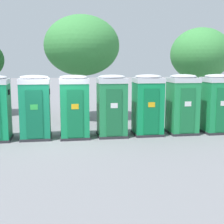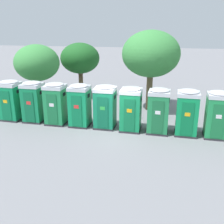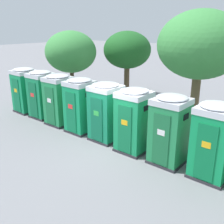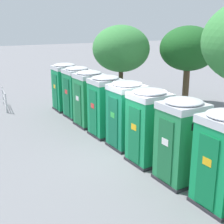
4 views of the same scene
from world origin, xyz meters
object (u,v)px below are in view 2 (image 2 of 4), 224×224
portapotty_0 (11,100)px  street_tree_1 (37,63)px  street_tree_2 (80,58)px  portapotty_7 (187,112)px  portapotty_5 (131,109)px  street_tree_3 (151,54)px  portapotty_6 (158,110)px  portapotty_2 (56,103)px  portapotty_3 (80,105)px  portapotty_8 (217,114)px  portapotty_4 (105,106)px  portapotty_1 (33,101)px

portapotty_0 → street_tree_1: size_ratio=0.57×
street_tree_2 → portapotty_7: bearing=-39.2°
portapotty_5 → portapotty_7: same height
street_tree_3 → portapotty_6: bearing=-79.3°
portapotty_2 → street_tree_2: size_ratio=0.57×
portapotty_3 → street_tree_2: bearing=107.5°
portapotty_2 → portapotty_8: size_ratio=1.00×
portapotty_2 → portapotty_3: bearing=-1.5°
portapotty_0 → portapotty_6: (9.19, -0.30, 0.00)m
portapotty_3 → portapotty_4: size_ratio=1.00×
street_tree_1 → street_tree_2: 3.76m
portapotty_0 → street_tree_3: 9.63m
portapotty_5 → street_tree_2: bearing=127.5°
portapotty_5 → portapotty_3: bearing=177.7°
portapotty_5 → street_tree_1: size_ratio=0.57×
portapotty_1 → portapotty_4: size_ratio=1.00×
portapotty_0 → portapotty_5: 7.66m
portapotty_2 → portapotty_4: bearing=-0.5°
portapotty_2 → street_tree_1: bearing=128.7°
portapotty_3 → portapotty_5: bearing=-2.3°
portapotty_2 → street_tree_2: bearing=94.7°
portapotty_2 → street_tree_1: (-2.85, 3.56, 1.87)m
portapotty_6 → street_tree_3: street_tree_3 is taller
portapotty_0 → portapotty_7: same height
portapotty_4 → portapotty_8: size_ratio=1.00×
street_tree_2 → street_tree_3: (5.87, -2.47, 0.71)m
portapotty_7 → street_tree_1: size_ratio=0.57×
street_tree_1 → street_tree_2: bearing=52.1°
portapotty_0 → portapotty_8: bearing=-1.6°
portapotty_6 → street_tree_1: street_tree_1 is taller
portapotty_5 → portapotty_7: 3.07m
portapotty_7 → portapotty_4: bearing=178.2°
portapotty_3 → portapotty_6: 4.60m
portapotty_8 → portapotty_1: bearing=178.2°
portapotty_3 → portapotty_8: size_ratio=1.00×
portapotty_5 → portapotty_6: (1.53, -0.00, -0.00)m
portapotty_1 → portapotty_8: size_ratio=1.00×
portapotty_5 → street_tree_2: (-5.13, 6.68, 1.90)m
portapotty_2 → portapotty_7: 7.66m
portapotty_4 → street_tree_1: (-5.91, 3.58, 1.87)m
portapotty_3 → portapotty_5: 3.06m
portapotty_4 → street_tree_2: 7.71m
portapotty_6 → portapotty_8: bearing=-0.8°
portapotty_0 → portapotty_6: 9.19m
portapotty_6 → street_tree_3: bearing=100.7°
portapotty_2 → portapotty_6: bearing=-1.6°
street_tree_3 → portapotty_4: bearing=-119.1°
portapotty_8 → street_tree_2: bearing=145.3°
portapotty_6 → portapotty_8: size_ratio=1.00×
portapotty_1 → portapotty_5: same height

